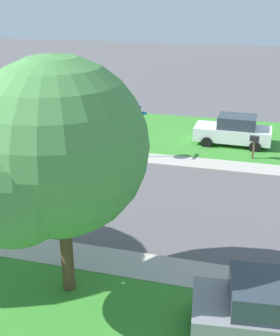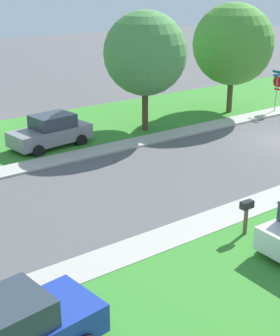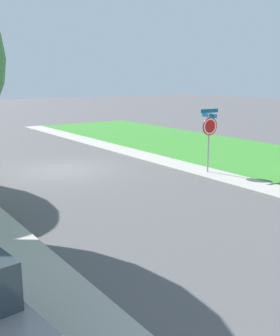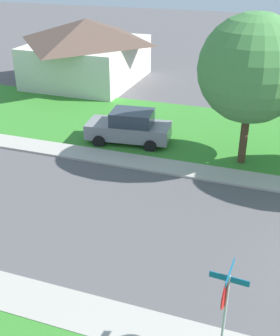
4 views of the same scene
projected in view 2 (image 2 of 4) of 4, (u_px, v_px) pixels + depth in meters
The scene contains 9 objects.
sidewalk_east at pixel (54, 161), 24.60m from camera, with size 1.40×56.00×0.10m, color #ADA89E.
lawn_east at pixel (15, 138), 28.14m from camera, with size 8.00×56.00×0.08m, color #38842D.
sidewalk_west at pixel (180, 233), 17.53m from camera, with size 1.40×56.00×0.10m, color #ADA89E.
stop_sign_near_corner at pixel (277, 84), 33.32m from camera, with size 0.92×0.92×2.77m.
car_blue_kerbside_mid at pixel (8, 335), 11.25m from camera, with size 2.40×4.47×1.76m.
car_grey_far_down_street at pixel (51, 132), 26.44m from camera, with size 2.40×4.47×1.76m.
tree_across_left at pixel (232, 46), 32.52m from camera, with size 5.58×5.19×7.11m.
tree_corner_large at pixel (145, 55), 28.40m from camera, with size 5.07×4.71×6.88m.
mailbox at pixel (247, 209), 17.13m from camera, with size 0.26×0.49×1.31m.
Camera 2 is at (-16.42, 22.42, 8.32)m, focal length 53.78 mm.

